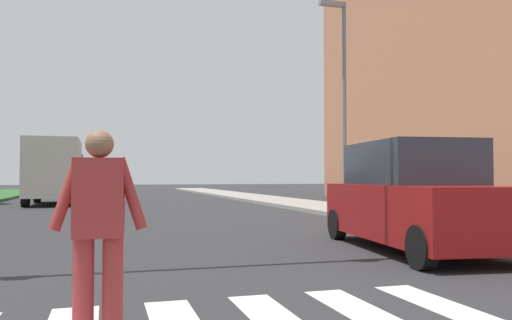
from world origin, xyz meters
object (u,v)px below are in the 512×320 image
object	(u,v)px
pedestrian_performer	(99,227)
sedan_distant	(77,184)
sedan_midblock	(98,188)
suv_crossing	(415,199)
truck_box_delivery	(55,171)
sedan_far_horizon	(75,183)
street_lamp_right	(342,86)

from	to	relation	value
pedestrian_performer	sedan_distant	xyz separation A→B (m)	(-1.95, 35.26, -0.14)
sedan_midblock	sedan_distant	bearing A→B (deg)	98.28
pedestrian_performer	sedan_distant	distance (m)	35.31
sedan_midblock	suv_crossing	bearing A→B (deg)	-73.93
suv_crossing	truck_box_delivery	xyz separation A→B (m)	(-7.76, 18.47, 0.70)
sedan_distant	truck_box_delivery	distance (m)	12.84
sedan_distant	sedan_far_horizon	xyz separation A→B (m)	(-0.54, 8.36, 0.02)
sedan_midblock	truck_box_delivery	size ratio (longest dim) A/B	0.68
sedan_midblock	sedan_distant	distance (m)	11.31
sedan_far_horizon	truck_box_delivery	distance (m)	21.18
street_lamp_right	sedan_midblock	bearing A→B (deg)	126.41
suv_crossing	sedan_far_horizon	size ratio (longest dim) A/B	1.05
sedan_far_horizon	sedan_distant	bearing A→B (deg)	-86.29
sedan_distant	truck_box_delivery	world-z (taller)	truck_box_delivery
sedan_distant	truck_box_delivery	xyz separation A→B (m)	(-0.34, -12.81, 0.84)
sedan_distant	sedan_far_horizon	size ratio (longest dim) A/B	0.97
pedestrian_performer	street_lamp_right	bearing A→B (deg)	56.90
street_lamp_right	sedan_midblock	size ratio (longest dim) A/B	1.78
pedestrian_performer	sedan_distant	bearing A→B (deg)	93.17
street_lamp_right	truck_box_delivery	distance (m)	14.72
sedan_midblock	truck_box_delivery	distance (m)	2.69
street_lamp_right	pedestrian_performer	distance (m)	15.41
sedan_far_horizon	street_lamp_right	bearing A→B (deg)	-71.05
sedan_midblock	sedan_far_horizon	world-z (taller)	sedan_far_horizon
truck_box_delivery	sedan_midblock	bearing A→B (deg)	39.38
suv_crossing	sedan_midblock	distance (m)	20.90
sedan_midblock	pedestrian_performer	bearing A→B (deg)	-89.22
suv_crossing	sedan_distant	size ratio (longest dim) A/B	1.08
street_lamp_right	suv_crossing	size ratio (longest dim) A/B	1.57
sedan_distant	truck_box_delivery	size ratio (longest dim) A/B	0.72
suv_crossing	sedan_far_horizon	bearing A→B (deg)	101.35
street_lamp_right	sedan_far_horizon	size ratio (longest dim) A/B	1.65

